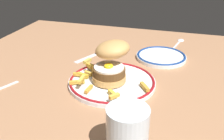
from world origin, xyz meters
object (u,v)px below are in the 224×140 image
side_plate (161,56)px  water_glass (127,137)px  burger (111,61)px  spoon (180,41)px  knife (97,53)px  dinner_plate (112,82)px

side_plate → water_glass: bearing=-90.6°
burger → spoon: (17.13, 42.49, -6.89)cm
water_glass → side_plate: bearing=89.4°
burger → spoon: bearing=68.0°
burger → water_glass: bearing=-67.2°
burger → spoon: 46.33cm
water_glass → knife: water_glass is taller
spoon → water_glass: bearing=-94.8°
burger → spoon: burger is taller
water_glass → side_plate: 49.46cm
dinner_plate → water_glass: water_glass is taller
water_glass → dinner_plate: bearing=112.2°
side_plate → spoon: bearing=75.1°
knife → spoon: 36.43cm
dinner_plate → knife: 23.46cm
side_plate → spoon: size_ratio=1.30×
water_glass → knife: bearing=115.9°
water_glass → spoon: (5.85, 69.35, -4.34)cm
side_plate → spoon: 20.74cm
water_glass → knife: 52.15cm
dinner_plate → water_glass: bearing=-67.8°
dinner_plate → burger: bearing=144.0°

